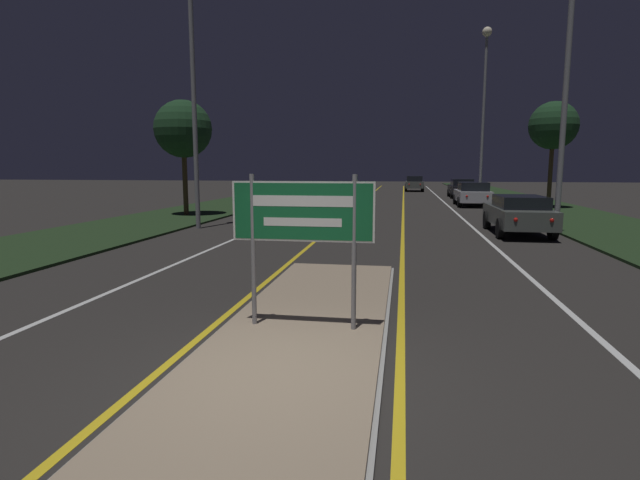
# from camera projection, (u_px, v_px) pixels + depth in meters

# --- Properties ---
(ground_plane) EXTENTS (160.00, 160.00, 0.00)m
(ground_plane) POSITION_uv_depth(u_px,v_px,m) (274.00, 381.00, 5.69)
(ground_plane) COLOR #282623
(median_island) EXTENTS (2.46, 9.57, 0.10)m
(median_island) POSITION_uv_depth(u_px,v_px,m) (303.00, 330.00, 7.33)
(median_island) COLOR #999993
(median_island) RESTS_ON ground_plane
(verge_left) EXTENTS (5.00, 100.00, 0.08)m
(verge_left) POSITION_uv_depth(u_px,v_px,m) (197.00, 212.00, 26.75)
(verge_left) COLOR #1E3319
(verge_left) RESTS_ON ground_plane
(verge_right) EXTENTS (5.00, 100.00, 0.08)m
(verge_right) POSITION_uv_depth(u_px,v_px,m) (576.00, 218.00, 23.65)
(verge_right) COLOR #1E3319
(verge_right) RESTS_ON ground_plane
(centre_line_yellow_left) EXTENTS (0.12, 70.00, 0.01)m
(centre_line_yellow_left) POSITION_uv_depth(u_px,v_px,m) (356.00, 207.00, 30.31)
(centre_line_yellow_left) COLOR gold
(centre_line_yellow_left) RESTS_ON ground_plane
(centre_line_yellow_right) EXTENTS (0.12, 70.00, 0.01)m
(centre_line_yellow_right) POSITION_uv_depth(u_px,v_px,m) (403.00, 208.00, 29.85)
(centre_line_yellow_right) COLOR gold
(centre_line_yellow_right) RESTS_ON ground_plane
(lane_line_white_left) EXTENTS (0.12, 70.00, 0.01)m
(lane_line_white_left) POSITION_uv_depth(u_px,v_px,m) (311.00, 206.00, 30.77)
(lane_line_white_left) COLOR silver
(lane_line_white_left) RESTS_ON ground_plane
(lane_line_white_right) EXTENTS (0.12, 70.00, 0.01)m
(lane_line_white_right) POSITION_uv_depth(u_px,v_px,m) (451.00, 208.00, 29.40)
(lane_line_white_right) COLOR silver
(lane_line_white_right) RESTS_ON ground_plane
(edge_line_white_left) EXTENTS (0.10, 70.00, 0.01)m
(edge_line_white_left) POSITION_uv_depth(u_px,v_px,m) (264.00, 206.00, 31.26)
(edge_line_white_left) COLOR silver
(edge_line_white_left) RESTS_ON ground_plane
(edge_line_white_right) EXTENTS (0.10, 70.00, 0.01)m
(edge_line_white_right) POSITION_uv_depth(u_px,v_px,m) (504.00, 209.00, 28.91)
(edge_line_white_right) COLOR silver
(edge_line_white_right) RESTS_ON ground_plane
(highway_sign) EXTENTS (2.05, 0.07, 2.22)m
(highway_sign) POSITION_uv_depth(u_px,v_px,m) (303.00, 219.00, 7.09)
(highway_sign) COLOR gray
(highway_sign) RESTS_ON median_island
(streetlight_left_near) EXTENTS (0.54, 0.54, 10.06)m
(streetlight_left_near) POSITION_uv_depth(u_px,v_px,m) (192.00, 58.00, 18.87)
(streetlight_left_near) COLOR gray
(streetlight_left_near) RESTS_ON ground_plane
(streetlight_right_near) EXTENTS (0.54, 0.54, 9.84)m
(streetlight_right_near) POSITION_uv_depth(u_px,v_px,m) (569.00, 40.00, 15.76)
(streetlight_right_near) COLOR gray
(streetlight_right_near) RESTS_ON ground_plane
(streetlight_right_far) EXTENTS (0.63, 0.63, 11.46)m
(streetlight_right_far) POSITION_uv_depth(u_px,v_px,m) (485.00, 84.00, 32.98)
(streetlight_right_far) COLOR gray
(streetlight_right_far) RESTS_ON ground_plane
(car_receding_0) EXTENTS (1.90, 4.59, 1.40)m
(car_receding_0) POSITION_uv_depth(u_px,v_px,m) (518.00, 213.00, 18.02)
(car_receding_0) COLOR #4C514C
(car_receding_0) RESTS_ON ground_plane
(car_receding_1) EXTENTS (2.03, 4.26, 1.49)m
(car_receding_1) POSITION_uv_depth(u_px,v_px,m) (473.00, 194.00, 30.98)
(car_receding_1) COLOR #B7B7BC
(car_receding_1) RESTS_ON ground_plane
(car_receding_2) EXTENTS (1.89, 4.54, 1.49)m
(car_receding_2) POSITION_uv_depth(u_px,v_px,m) (461.00, 188.00, 39.42)
(car_receding_2) COLOR black
(car_receding_2) RESTS_ON ground_plane
(car_receding_3) EXTENTS (1.85, 4.23, 1.52)m
(car_receding_3) POSITION_uv_depth(u_px,v_px,m) (414.00, 183.00, 50.02)
(car_receding_3) COLOR #4C514C
(car_receding_3) RESTS_ON ground_plane
(car_approaching_0) EXTENTS (1.99, 4.13, 1.49)m
(car_approaching_0) POSITION_uv_depth(u_px,v_px,m) (299.00, 207.00, 20.73)
(car_approaching_0) COLOR #4C514C
(car_approaching_0) RESTS_ON ground_plane
(roadside_palm_left) EXTENTS (2.76, 2.76, 5.53)m
(roadside_palm_left) POSITION_uv_depth(u_px,v_px,m) (183.00, 129.00, 24.01)
(roadside_palm_left) COLOR #4C3823
(roadside_palm_left) RESTS_ON verge_left
(roadside_palm_right) EXTENTS (2.68, 2.68, 6.00)m
(roadside_palm_right) POSITION_uv_depth(u_px,v_px,m) (553.00, 126.00, 28.14)
(roadside_palm_right) COLOR #4C3823
(roadside_palm_right) RESTS_ON verge_right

